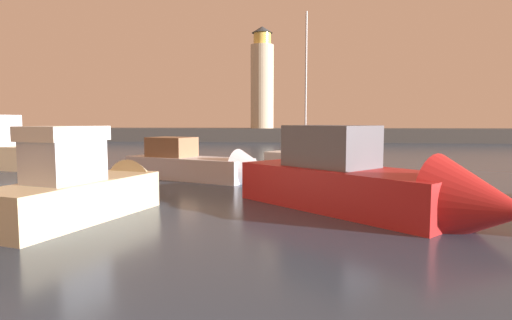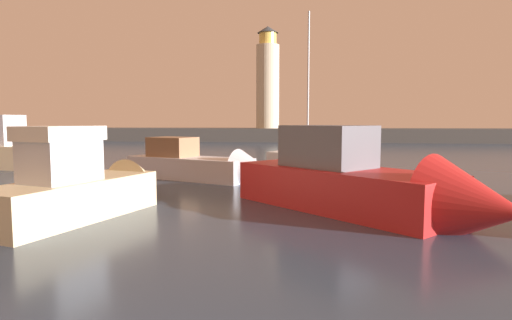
# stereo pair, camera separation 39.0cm
# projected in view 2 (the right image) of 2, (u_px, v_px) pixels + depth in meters

# --- Properties ---
(ground_plane) EXTENTS (220.00, 220.00, 0.00)m
(ground_plane) POSITION_uv_depth(u_px,v_px,m) (271.00, 161.00, 31.61)
(ground_plane) COLOR #2D3D51
(breakwater) EXTENTS (74.53, 6.90, 1.88)m
(breakwater) POSITION_uv_depth(u_px,v_px,m) (290.00, 135.00, 60.91)
(breakwater) COLOR #423F3D
(breakwater) RESTS_ON ground_plane
(lighthouse) EXTENTS (3.28, 3.28, 14.35)m
(lighthouse) POSITION_uv_depth(u_px,v_px,m) (268.00, 80.00, 60.61)
(lighthouse) COLOR beige
(lighthouse) RESTS_ON breakwater
(motorboat_0) EXTENTS (9.30, 3.95, 3.71)m
(motorboat_0) POSITION_uv_depth(u_px,v_px,m) (29.00, 153.00, 26.06)
(motorboat_0) COLOR beige
(motorboat_0) RESTS_ON ground_plane
(motorboat_1) EXTENTS (3.72, 7.19, 3.09)m
(motorboat_1) POSITION_uv_depth(u_px,v_px,m) (93.00, 186.00, 13.46)
(motorboat_1) COLOR beige
(motorboat_1) RESTS_ON ground_plane
(motorboat_3) EXTENTS (8.28, 4.92, 2.51)m
(motorboat_3) POSITION_uv_depth(u_px,v_px,m) (205.00, 166.00, 21.24)
(motorboat_3) COLOR silver
(motorboat_3) RESTS_ON ground_plane
(motorboat_5) EXTENTS (8.63, 8.33, 3.32)m
(motorboat_5) POSITION_uv_depth(u_px,v_px,m) (373.00, 186.00, 13.21)
(motorboat_5) COLOR #B21E1E
(motorboat_5) RESTS_ON ground_plane
(sailboat_moored) EXTENTS (6.55, 4.39, 9.81)m
(sailboat_moored) POSITION_uv_depth(u_px,v_px,m) (316.00, 159.00, 27.21)
(sailboat_moored) COLOR white
(sailboat_moored) RESTS_ON ground_plane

